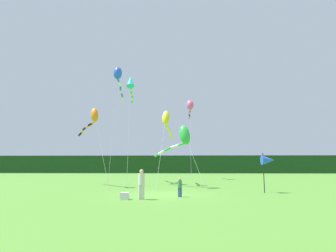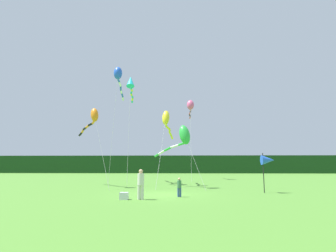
% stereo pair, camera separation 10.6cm
% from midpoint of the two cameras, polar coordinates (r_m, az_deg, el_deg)
% --- Properties ---
extents(ground_plane, '(120.00, 120.00, 0.00)m').
position_cam_midpoint_polar(ground_plane, '(18.58, -0.90, -14.01)').
color(ground_plane, '#4C842D').
extents(distant_treeline, '(108.00, 2.96, 3.95)m').
position_cam_midpoint_polar(distant_treeline, '(63.45, 1.31, -7.94)').
color(distant_treeline, '#193D19').
rests_on(distant_treeline, ground).
extents(person_adult, '(0.37, 0.37, 1.69)m').
position_cam_midpoint_polar(person_adult, '(15.96, -5.72, -11.57)').
color(person_adult, silver).
rests_on(person_adult, ground).
extents(person_child, '(0.25, 0.25, 1.15)m').
position_cam_midpoint_polar(person_child, '(17.20, 2.28, -12.34)').
color(person_child, '#334C8C').
rests_on(person_child, ground).
extents(cooler_box, '(0.47, 0.41, 0.40)m').
position_cam_midpoint_polar(cooler_box, '(16.16, -9.15, -14.11)').
color(cooler_box, silver).
rests_on(cooler_box, ground).
extents(banner_flag_pole, '(0.90, 0.70, 2.76)m').
position_cam_midpoint_polar(banner_flag_pole, '(20.81, 19.85, -6.71)').
color(banner_flag_pole, black).
rests_on(banner_flag_pole, ground).
extents(kite_cyan, '(1.11, 7.58, 11.31)m').
position_cam_midpoint_polar(kite_cyan, '(29.64, -7.86, 8.69)').
color(kite_cyan, '#B2B2B2').
rests_on(kite_cyan, ground).
extents(kite_rainbow, '(1.01, 8.05, 10.78)m').
position_cam_midpoint_polar(kite_rainbow, '(37.78, 4.49, 4.18)').
color(kite_rainbow, '#B2B2B2').
rests_on(kite_rainbow, ground).
extents(kite_orange, '(5.04, 6.69, 7.02)m').
position_cam_midpoint_polar(kite_orange, '(25.68, -15.49, 1.55)').
color(kite_orange, '#B2B2B2').
rests_on(kite_orange, ground).
extents(kite_blue, '(1.04, 8.75, 12.59)m').
position_cam_midpoint_polar(kite_blue, '(31.25, -10.37, 10.17)').
color(kite_blue, '#B2B2B2').
rests_on(kite_blue, ground).
extents(kite_green, '(4.54, 6.26, 5.46)m').
position_cam_midpoint_polar(kite_green, '(23.97, 2.87, -2.25)').
color(kite_green, '#B2B2B2').
rests_on(kite_green, ground).
extents(kite_yellow, '(1.20, 8.33, 7.24)m').
position_cam_midpoint_polar(kite_yellow, '(26.73, -0.44, 1.15)').
color(kite_yellow, '#B2B2B2').
rests_on(kite_yellow, ground).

